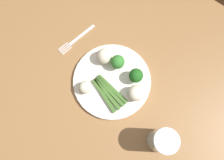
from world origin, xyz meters
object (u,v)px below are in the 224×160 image
at_px(cauliflower_front, 104,56).
at_px(broccoli_front_left, 118,62).
at_px(broccoli_back, 136,76).
at_px(fork, 77,39).
at_px(plate, 112,81).
at_px(water_glass, 162,141).
at_px(cauliflower_back_right, 135,93).
at_px(cauliflower_right, 85,87).
at_px(dining_table, 95,86).
at_px(asparagus_bundle, 108,92).

bearing_deg(cauliflower_front, broccoli_front_left, -170.72).
relative_size(broccoli_back, fork, 0.36).
bearing_deg(plate, water_glass, 163.89).
relative_size(plate, water_glass, 2.17).
xyz_separation_m(plate, fork, (0.20, -0.05, -0.01)).
distance_m(broccoli_front_left, cauliflower_back_right, 0.12).
xyz_separation_m(plate, cauliflower_back_right, (-0.09, -0.01, 0.03)).
height_order(cauliflower_right, cauliflower_back_right, cauliflower_back_right).
height_order(dining_table, water_glass, water_glass).
xyz_separation_m(broccoli_back, cauliflower_right, (0.12, 0.13, -0.01)).
xyz_separation_m(asparagus_bundle, cauliflower_front, (0.09, -0.09, 0.02)).
relative_size(dining_table, broccoli_back, 22.79).
bearing_deg(dining_table, broccoli_back, -141.50).
distance_m(broccoli_back, water_glass, 0.22).
xyz_separation_m(broccoli_back, broccoli_front_left, (0.08, -0.00, -0.00)).
distance_m(asparagus_bundle, cauliflower_right, 0.08).
bearing_deg(plate, asparagus_bundle, 111.42).
relative_size(dining_table, plate, 4.92).
xyz_separation_m(asparagus_bundle, water_glass, (-0.23, 0.03, 0.04)).
height_order(broccoli_back, fork, broccoli_back).
bearing_deg(broccoli_front_left, water_glass, 154.17).
bearing_deg(cauliflower_front, plate, 145.31).
bearing_deg(broccoli_back, asparagus_bundle, 66.26).
bearing_deg(broccoli_back, cauliflower_right, 48.99).
relative_size(plate, broccoli_back, 4.63).
distance_m(cauliflower_front, cauliflower_back_right, 0.17).
distance_m(dining_table, asparagus_bundle, 0.14).
bearing_deg(cauliflower_right, cauliflower_back_right, -150.53).
distance_m(cauliflower_back_right, fork, 0.30).
relative_size(plate, asparagus_bundle, 1.94).
relative_size(broccoli_back, cauliflower_right, 1.34).
bearing_deg(plate, cauliflower_back_right, -176.59).
height_order(broccoli_back, cauliflower_back_right, broccoli_back).
xyz_separation_m(cauliflower_right, cauliflower_front, (0.01, -0.13, 0.01)).
height_order(cauliflower_front, cauliflower_back_right, same).
bearing_deg(cauliflower_right, dining_table, -91.52).
bearing_deg(cauliflower_right, water_glass, -178.50).
bearing_deg(broccoli_back, cauliflower_front, 2.76).
xyz_separation_m(asparagus_bundle, broccoli_back, (-0.04, -0.10, 0.03)).
relative_size(asparagus_bundle, broccoli_back, 2.39).
distance_m(dining_table, water_glass, 0.34).
relative_size(broccoli_front_left, water_glass, 0.47).
distance_m(broccoli_front_left, fork, 0.19).
bearing_deg(dining_table, cauliflower_back_right, -164.06).
relative_size(dining_table, asparagus_bundle, 9.54).
height_order(plate, asparagus_bundle, asparagus_bundle).
bearing_deg(fork, asparagus_bundle, 78.19).
height_order(dining_table, cauliflower_back_right, cauliflower_back_right).
distance_m(cauliflower_back_right, water_glass, 0.17).
bearing_deg(broccoli_back, water_glass, 145.89).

